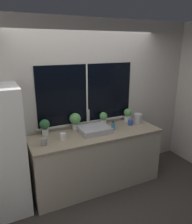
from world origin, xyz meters
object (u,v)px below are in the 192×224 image
(potted_plant_center_right, at_px, (103,118))
(soap_bottle, at_px, (113,126))
(sink, at_px, (94,129))
(potted_plant_far_right, at_px, (128,115))
(potted_plant_far_left, at_px, (45,126))
(mug_blue, at_px, (130,122))
(mug_grey, at_px, (44,142))
(mug_white, at_px, (63,136))
(potted_plant_center_left, at_px, (75,120))
(kettle, at_px, (138,118))

(potted_plant_center_right, bearing_deg, soap_bottle, -76.67)
(sink, distance_m, potted_plant_far_right, 0.81)
(potted_plant_far_left, height_order, mug_blue, potted_plant_far_left)
(potted_plant_center_right, bearing_deg, sink, -140.94)
(potted_plant_far_left, bearing_deg, mug_grey, -104.74)
(potted_plant_center_right, relative_size, mug_white, 2.44)
(soap_bottle, relative_size, mug_blue, 1.61)
(potted_plant_far_left, xyz_separation_m, soap_bottle, (1.08, -0.25, -0.09))
(potted_plant_center_right, distance_m, soap_bottle, 0.26)
(sink, relative_size, potted_plant_far_left, 1.87)
(soap_bottle, bearing_deg, sink, 175.99)
(sink, xyz_separation_m, mug_grey, (-0.84, -0.13, 0.00))
(potted_plant_center_left, distance_m, mug_grey, 0.70)
(potted_plant_center_right, relative_size, potted_plant_far_right, 0.99)
(mug_grey, bearing_deg, potted_plant_far_left, 75.26)
(soap_bottle, distance_m, mug_blue, 0.38)
(sink, height_order, potted_plant_center_left, sink)
(soap_bottle, xyz_separation_m, mug_white, (-0.87, -0.03, -0.01))
(soap_bottle, relative_size, kettle, 0.76)
(potted_plant_far_right, xyz_separation_m, soap_bottle, (-0.44, -0.25, -0.06))
(mug_grey, bearing_deg, kettle, 6.13)
(sink, xyz_separation_m, potted_plant_center_right, (0.27, 0.22, 0.08))
(potted_plant_center_left, bearing_deg, potted_plant_far_right, 0.00)
(sink, height_order, mug_blue, sink)
(sink, height_order, kettle, sink)
(mug_blue, height_order, kettle, kettle)
(potted_plant_center_right, xyz_separation_m, potted_plant_far_right, (0.50, 0.00, -0.01))
(soap_bottle, height_order, mug_grey, soap_bottle)
(potted_plant_far_right, bearing_deg, potted_plant_center_left, -180.00)
(mug_grey, xyz_separation_m, mug_blue, (1.54, 0.16, -0.00))
(soap_bottle, height_order, mug_blue, soap_bottle)
(potted_plant_center_right, relative_size, kettle, 1.22)
(mug_white, relative_size, mug_blue, 1.06)
(potted_plant_far_left, bearing_deg, potted_plant_far_right, 0.00)
(potted_plant_far_right, relative_size, mug_white, 2.45)
(potted_plant_center_left, bearing_deg, mug_blue, -11.34)
(sink, height_order, mug_white, sink)
(potted_plant_far_right, relative_size, soap_bottle, 1.61)
(potted_plant_far_left, relative_size, potted_plant_center_left, 0.89)
(mug_blue, bearing_deg, mug_grey, -173.93)
(soap_bottle, relative_size, mug_grey, 1.47)
(potted_plant_far_left, xyz_separation_m, potted_plant_far_right, (1.52, 0.00, -0.03))
(potted_plant_far_right, height_order, kettle, potted_plant_far_right)
(sink, bearing_deg, potted_plant_center_left, 137.57)
(mug_white, relative_size, kettle, 0.50)
(potted_plant_far_left, relative_size, mug_white, 2.63)
(potted_plant_far_left, relative_size, mug_blue, 2.79)
(potted_plant_far_left, relative_size, mug_grey, 2.55)
(potted_plant_far_right, bearing_deg, potted_plant_far_left, 180.00)
(potted_plant_far_right, bearing_deg, mug_white, -168.18)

